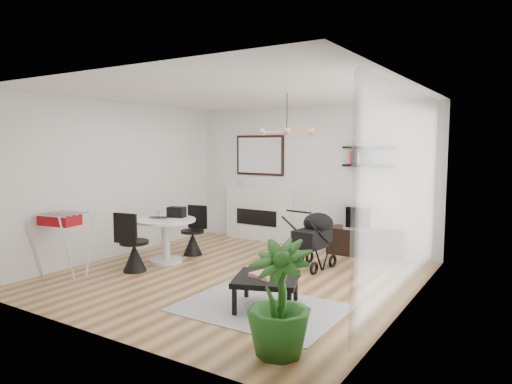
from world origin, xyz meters
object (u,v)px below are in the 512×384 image
Objects in this scene: tv_console at (365,243)px; stroller at (314,242)px; coffee_table at (266,280)px; fireplace at (258,207)px; crt_tv at (362,216)px; potted_plant at (279,299)px; dining_table at (166,234)px; drying_rack at (64,243)px.

tv_console is 1.30× the size of stroller.
coffee_table is at bearing -73.94° from stroller.
fireplace is 2.25× the size of coffee_table.
potted_plant is at bearing -81.17° from crt_tv.
coffee_table is at bearing -20.68° from dining_table.
stroller is (1.88, -1.33, -0.26)m from fireplace.
dining_table is 3.80m from potted_plant.
crt_tv is at bearing -176.78° from tv_console.
potted_plant is (3.26, -1.94, 0.06)m from dining_table.
tv_console is 1.34× the size of coffee_table.
drying_rack reaches higher than dining_table.
coffee_table is 0.88× the size of potted_plant.
dining_table is 1.02× the size of stroller.
stroller is at bearing -110.77° from tv_console.
coffee_table is (2.18, -3.33, -0.33)m from fireplace.
stroller is 1.03× the size of coffee_table.
dining_table is at bearing -147.78° from stroller.
crt_tv is 1.27m from stroller.
potted_plant reaches higher than stroller.
potted_plant is (2.91, -4.31, -0.14)m from fireplace.
coffee_table is (3.26, 0.45, -0.16)m from drying_rack.
drying_rack is 4.03m from potted_plant.
stroller reaches higher than crt_tv.
drying_rack is at bearing -133.09° from stroller.
crt_tv is 3.43m from dining_table.
fireplace is 3.93m from drying_rack.
tv_console is at bearing 87.47° from coffee_table.
dining_table is at bearing -140.45° from tv_console.
dining_table is 1.04× the size of drying_rack.
tv_console is 0.47m from crt_tv.
drying_rack is (-3.40, -3.62, 0.27)m from tv_console.
coffee_table is at bearing -1.57° from drying_rack.
crt_tv is 0.55× the size of coffee_table.
fireplace reaches higher than tv_console.
drying_rack is at bearing -133.24° from tv_console.
tv_console is 3.48m from dining_table.
crt_tv is at bearing -4.07° from fireplace.
dining_table is (-0.35, -2.37, -0.20)m from fireplace.
tv_console is 4.20m from potted_plant.
potted_plant is (3.99, -0.53, 0.03)m from drying_rack.
drying_rack is at bearing -132.77° from crt_tv.
fireplace is at bearing 175.93° from crt_tv.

